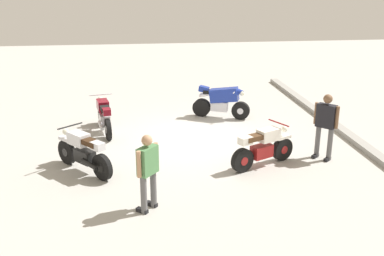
{
  "coord_description": "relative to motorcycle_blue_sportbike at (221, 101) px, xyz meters",
  "views": [
    {
      "loc": [
        12.45,
        -1.6,
        4.55
      ],
      "look_at": [
        1.26,
        -0.19,
        0.75
      ],
      "focal_mm": 42.18,
      "sensor_mm": 36.0,
      "label": 1
    }
  ],
  "objects": [
    {
      "name": "person_in_black_shirt",
      "position": [
        3.89,
        1.97,
        0.4
      ],
      "size": [
        0.57,
        0.54,
        1.73
      ],
      "rotation": [
        0.0,
        0.0,
        5.45
      ],
      "color": "#59595B",
      "rests_on": "ground"
    },
    {
      "name": "motorcycle_silver_cruiser",
      "position": [
        3.97,
        -4.15,
        -0.07
      ],
      "size": [
        1.66,
        1.46,
        1.09
      ],
      "rotation": [
        0.0,
        0.0,
        3.86
      ],
      "color": "black",
      "rests_on": "ground"
    },
    {
      "name": "motorcycle_blue_sportbike",
      "position": [
        0.0,
        0.0,
        0.0
      ],
      "size": [
        1.01,
        1.86,
        1.14
      ],
      "rotation": [
        0.0,
        0.0,
        1.16
      ],
      "color": "black",
      "rests_on": "ground"
    },
    {
      "name": "curb_edge",
      "position": [
        1.93,
        3.39,
        -0.52
      ],
      "size": [
        14.0,
        0.3,
        0.15
      ],
      "primitive_type": "cube",
      "color": "gray",
      "rests_on": "ground"
    },
    {
      "name": "ground_plane",
      "position": [
        1.93,
        -1.21,
        -0.59
      ],
      "size": [
        40.0,
        40.0,
        0.0
      ],
      "primitive_type": "plane",
      "color": "#ADAAA3"
    },
    {
      "name": "motorcycle_maroon_cruiser",
      "position": [
        1.03,
        -3.83,
        -0.07
      ],
      "size": [
        2.07,
        0.71,
        1.09
      ],
      "rotation": [
        0.0,
        0.0,
        3.35
      ],
      "color": "black",
      "rests_on": "ground"
    },
    {
      "name": "motorcycle_cream_vintage",
      "position": [
        4.16,
        0.26,
        -0.11
      ],
      "size": [
        1.05,
        1.81,
        1.07
      ],
      "rotation": [
        0.0,
        0.0,
        2.04
      ],
      "color": "black",
      "rests_on": "ground"
    },
    {
      "name": "person_in_green_shirt",
      "position": [
        6.09,
        -2.66,
        0.33
      ],
      "size": [
        0.56,
        0.52,
        1.63
      ],
      "rotation": [
        0.0,
        0.0,
        4.02
      ],
      "color": "#59595B",
      "rests_on": "ground"
    }
  ]
}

